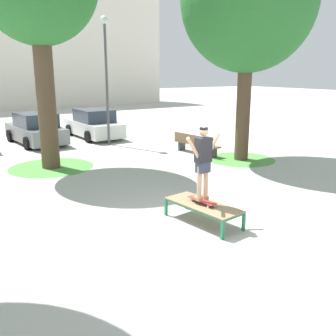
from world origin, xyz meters
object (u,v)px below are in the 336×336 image
skate_box (203,206)px  tree_near_right (248,0)px  park_bench (196,144)px  light_post (106,62)px  skater (203,159)px  skateboard (202,201)px  car_grey (36,130)px  car_white (94,124)px

skate_box → tree_near_right: bearing=39.4°
tree_near_right → park_bench: tree_near_right is taller
light_post → skate_box: bearing=-102.2°
skate_box → skater: skater is taller
skateboard → skater: (-0.00, 0.00, 0.99)m
light_post → park_bench: bearing=-60.3°
car_grey → light_post: bearing=-37.4°
skateboard → light_post: 10.86m
skater → park_bench: (4.45, 6.16, -1.08)m
skateboard → car_white: 12.67m
skateboard → tree_near_right: size_ratio=0.09×
tree_near_right → car_white: 10.09m
skater → tree_near_right: tree_near_right is taller
skateboard → tree_near_right: bearing=39.1°
skate_box → car_grey: bearing=93.0°
skate_box → light_post: 10.92m
car_grey → skater: bearing=-87.0°
tree_near_right → light_post: bearing=118.6°
skate_box → car_white: 12.71m
car_grey → car_white: same height
skate_box → car_grey: size_ratio=0.46×
car_grey → light_post: 4.76m
tree_near_right → car_white: size_ratio=2.02×
park_bench → skater: bearing=-125.9°
car_grey → park_bench: car_grey is taller
tree_near_right → car_white: bearing=110.0°
skater → park_bench: size_ratio=0.70×
light_post → skater: bearing=-102.3°
tree_near_right → light_post: 6.89m
skater → tree_near_right: size_ratio=0.20×
park_bench → light_post: light_post is taller
skate_box → skater: bearing=97.4°
skate_box → skater: size_ratio=1.17×
skateboard → park_bench: (4.45, 6.17, -0.09)m
skater → car_grey: size_ratio=0.39×
tree_near_right → skater: bearing=-140.9°
skateboard → skater: size_ratio=0.48×
car_grey → park_bench: bearing=-50.2°
skateboard → skater: skater is taller
skateboard → light_post: bearing=77.7°
car_white → car_grey: bearing=-177.1°
skater → light_post: bearing=77.7°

